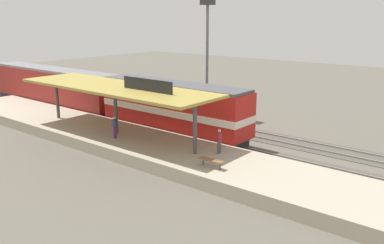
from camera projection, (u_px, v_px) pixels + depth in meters
ground_plane at (172, 127)px, 38.08m from camera, size 120.00×120.00×0.00m
track_near at (157, 131)px, 36.57m from camera, size 3.20×110.00×0.16m
track_far at (190, 121)px, 40.03m from camera, size 3.20×110.00×0.16m
platform at (117, 138)px, 33.00m from camera, size 6.00×44.00×0.90m
station_canopy at (115, 88)px, 31.92m from camera, size 5.20×18.00×4.70m
platform_bench at (211, 160)px, 25.36m from camera, size 0.44×1.70×0.50m
locomotive at (173, 108)px, 34.79m from camera, size 2.93×14.43×4.44m
passenger_carriage_single at (52, 87)px, 45.79m from camera, size 2.90×20.00×4.24m
light_mast at (207, 32)px, 40.56m from camera, size 1.10×1.10×11.70m
person_waiting at (115, 126)px, 31.28m from camera, size 0.34×0.34×1.71m
person_walking at (219, 140)px, 27.79m from camera, size 0.34×0.34×1.71m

